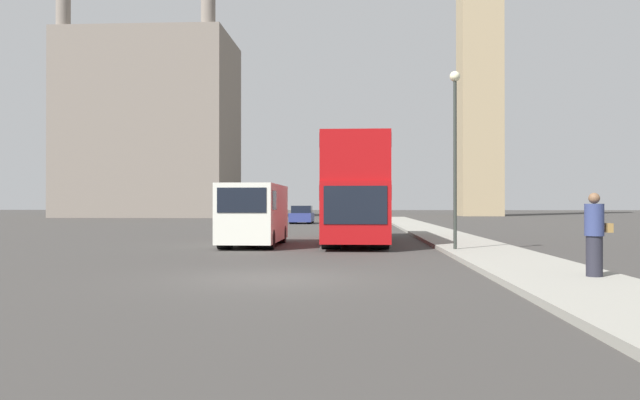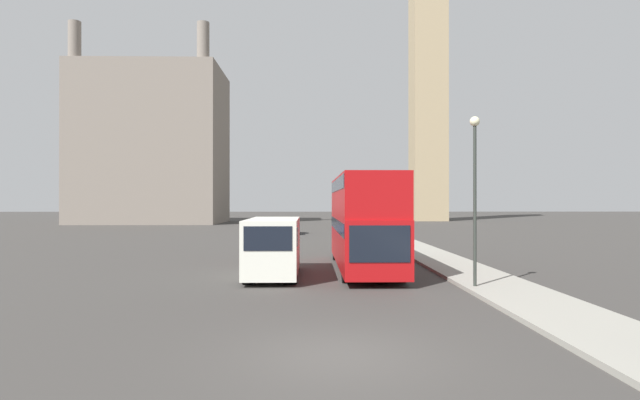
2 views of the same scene
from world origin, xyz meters
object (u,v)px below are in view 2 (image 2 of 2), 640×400
object	(u,v)px
red_double_decker_bus	(363,218)
white_van	(273,246)
clock_tower	(428,47)
street_lamp	(475,176)
parked_sedan	(290,227)

from	to	relation	value
red_double_decker_bus	white_van	xyz separation A→B (m)	(-4.12, -2.35, -1.10)
clock_tower	street_lamp	bearing A→B (deg)	-101.99
clock_tower	red_double_decker_bus	distance (m)	68.48
white_van	street_lamp	xyz separation A→B (m)	(7.58, -3.31, 2.83)
street_lamp	parked_sedan	world-z (taller)	street_lamp
street_lamp	parked_sedan	size ratio (longest dim) A/B	1.43
red_double_decker_bus	clock_tower	bearing A→B (deg)	73.85
white_van	street_lamp	bearing A→B (deg)	-23.57
street_lamp	parked_sedan	distance (m)	33.19
parked_sedan	white_van	bearing A→B (deg)	-89.12
clock_tower	red_double_decker_bus	xyz separation A→B (m)	(-17.49, -60.39, -27.14)
street_lamp	parked_sedan	xyz separation A→B (m)	(-8.02, 32.02, -3.48)
white_van	parked_sedan	distance (m)	28.73
white_van	street_lamp	distance (m)	8.74
red_double_decker_bus	parked_sedan	distance (m)	26.82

